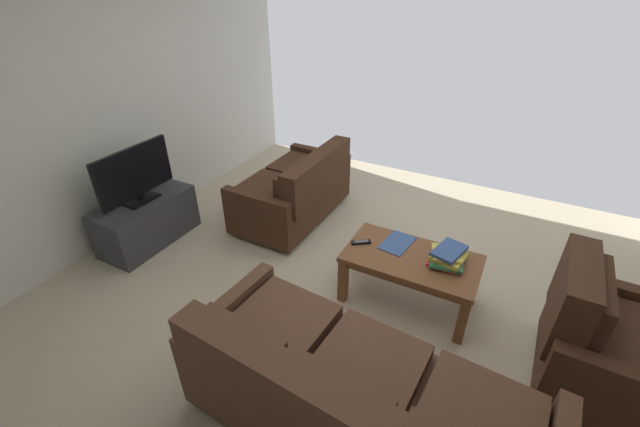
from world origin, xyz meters
TOP-DOWN VIEW (x-y plane):
  - ground_plane at (0.00, 0.00)m, footprint 5.27×5.26m
  - wall_right at (2.64, 0.00)m, footprint 0.12×5.26m
  - sofa_main at (-0.42, 1.13)m, footprint 2.06×1.00m
  - loveseat_near at (1.14, -0.89)m, footprint 0.81×1.38m
  - coffee_table at (-0.35, -0.17)m, footprint 1.04×0.58m
  - tv_stand at (2.23, 0.21)m, footprint 0.46×0.96m
  - flat_tv at (2.23, 0.21)m, footprint 0.20×0.81m
  - armchair_side at (-1.68, 0.06)m, footprint 0.87×0.89m
  - book_stack at (-0.60, -0.22)m, footprint 0.29×0.32m
  - tv_remote at (0.08, -0.15)m, footprint 0.16×0.13m
  - loose_magazine at (-0.18, -0.29)m, footprint 0.25×0.34m

SIDE VIEW (x-z plane):
  - ground_plane at x=0.00m, z-range -0.01..0.00m
  - tv_stand at x=2.23m, z-range 0.00..0.47m
  - loveseat_near at x=1.14m, z-range -0.05..0.75m
  - sofa_main at x=-0.42m, z-range -0.06..0.79m
  - armchair_side at x=-1.68m, z-range -0.08..0.84m
  - coffee_table at x=-0.35m, z-range 0.16..0.61m
  - loose_magazine at x=-0.18m, z-range 0.46..0.46m
  - tv_remote at x=0.08m, z-range 0.46..0.48m
  - book_stack at x=-0.60m, z-range 0.45..0.58m
  - flat_tv at x=2.23m, z-range 0.48..1.02m
  - wall_right at x=2.64m, z-range 0.00..2.85m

